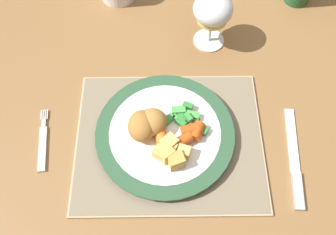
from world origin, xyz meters
name	(u,v)px	position (x,y,z in m)	size (l,w,h in m)	color
ground_plane	(168,177)	(0.00, 0.00, 0.00)	(6.00, 6.00, 0.00)	#4C4238
dining_table	(168,82)	(0.00, 0.00, 0.66)	(1.49, 0.90, 0.74)	olive
placemat	(168,140)	(0.00, -0.20, 0.74)	(0.36, 0.30, 0.01)	tan
dinner_plate	(165,134)	(-0.01, -0.19, 0.76)	(0.27, 0.27, 0.02)	white
breaded_croquettes	(147,124)	(-0.04, -0.19, 0.79)	(0.08, 0.08, 0.05)	#A87033
green_beans_pile	(185,117)	(0.03, -0.16, 0.77)	(0.09, 0.07, 0.02)	#338438
glazed_carrots	(181,136)	(0.02, -0.21, 0.78)	(0.10, 0.07, 0.02)	#CC5119
fork	(43,144)	(-0.24, -0.20, 0.74)	(0.03, 0.13, 0.01)	silver
table_knife	(295,165)	(0.23, -0.25, 0.74)	(0.03, 0.21, 0.01)	silver
wine_glass	(213,11)	(0.09, 0.05, 0.83)	(0.08, 0.08, 0.13)	silver
roast_potatoes	(170,152)	(0.00, -0.24, 0.78)	(0.07, 0.07, 0.03)	#E5BC66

